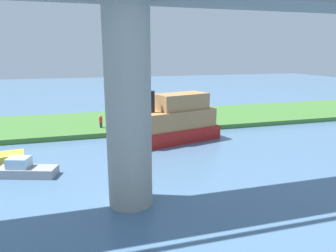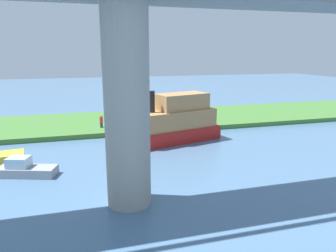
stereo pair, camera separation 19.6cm
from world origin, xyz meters
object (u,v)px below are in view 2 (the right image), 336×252
(bridge_pylon, at_px, (127,108))
(person_on_bank, at_px, (101,121))
(mooring_post, at_px, (182,121))
(motorboat_red, at_px, (173,122))
(riverboat_paddlewheel, at_px, (25,169))

(bridge_pylon, xyz_separation_m, person_on_bank, (0.20, -17.10, -4.22))
(bridge_pylon, xyz_separation_m, mooring_post, (-8.56, -16.28, -4.50))
(bridge_pylon, distance_m, mooring_post, 18.94)
(bridge_pylon, relative_size, mooring_post, 13.06)
(bridge_pylon, height_order, motorboat_red, bridge_pylon)
(person_on_bank, bearing_deg, motorboat_red, 139.35)
(person_on_bank, distance_m, mooring_post, 8.81)
(bridge_pylon, height_order, person_on_bank, bridge_pylon)
(mooring_post, distance_m, motorboat_red, 5.29)
(motorboat_red, bearing_deg, mooring_post, -117.80)
(person_on_bank, distance_m, riverboat_paddlewheel, 12.62)
(bridge_pylon, distance_m, riverboat_paddlewheel, 10.02)
(mooring_post, bearing_deg, motorboat_red, 62.20)
(bridge_pylon, relative_size, riverboat_paddlewheel, 2.59)
(mooring_post, xyz_separation_m, motorboat_red, (2.43, 4.61, 0.92))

